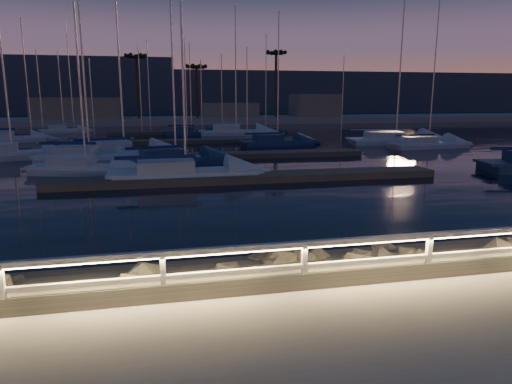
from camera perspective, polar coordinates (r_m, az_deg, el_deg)
ground at (r=11.00m, az=16.10°, el=-10.51°), size 400.00×400.00×0.00m
harbor_water at (r=40.75m, az=-5.01°, el=4.69°), size 400.00×440.00×0.60m
guard_rail at (r=10.70m, az=16.02°, el=-6.71°), size 44.11×0.12×1.06m
riprap at (r=14.04m, az=26.34°, el=-7.21°), size 40.96×2.63×1.18m
floating_docks at (r=41.95m, az=-5.25°, el=5.67°), size 22.00×36.00×0.40m
far_shore at (r=83.19m, az=-8.86°, el=9.11°), size 160.00×14.00×5.20m
palm_left at (r=81.19m, az=-14.77°, el=15.76°), size 3.00×3.00×11.20m
palm_center at (r=82.34m, az=-7.48°, el=15.04°), size 3.00×3.00×9.70m
palm_right at (r=83.87m, az=2.52°, el=16.60°), size 3.00×3.00×12.20m
distant_hills at (r=143.63m, az=-19.37°, el=11.47°), size 230.00×37.50×18.00m
sailboat_a at (r=34.55m, az=-20.37°, el=4.09°), size 7.95×3.71×13.14m
sailboat_b at (r=30.07m, az=-20.79°, el=2.90°), size 7.29×4.04×11.99m
sailboat_c at (r=26.13m, az=-9.25°, el=2.34°), size 8.62×2.73×14.54m
sailboat_e at (r=39.26m, az=-28.44°, el=4.24°), size 7.87×3.89×12.99m
sailboat_f at (r=31.97m, az=-10.32°, el=4.01°), size 7.83×4.04×12.85m
sailboat_g at (r=44.53m, az=2.47°, el=6.33°), size 7.54×2.97×12.48m
sailboat_h at (r=45.43m, az=20.55°, el=5.70°), size 8.10×3.04×13.40m
sailboat_i at (r=54.26m, az=-28.51°, el=5.94°), size 7.36×3.91×12.15m
sailboat_j at (r=37.72m, az=-16.46°, el=4.93°), size 8.59×4.54×14.11m
sailboat_k at (r=56.84m, az=-2.75°, el=7.58°), size 9.38×4.34×15.37m
sailboat_l at (r=47.92m, az=16.78°, el=6.29°), size 9.93×4.19×16.28m
sailboat_m at (r=65.15m, az=-23.01°, el=7.15°), size 6.30×3.16×10.40m
sailboat_n at (r=57.55m, az=-8.22°, el=7.46°), size 6.72×3.06×11.06m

